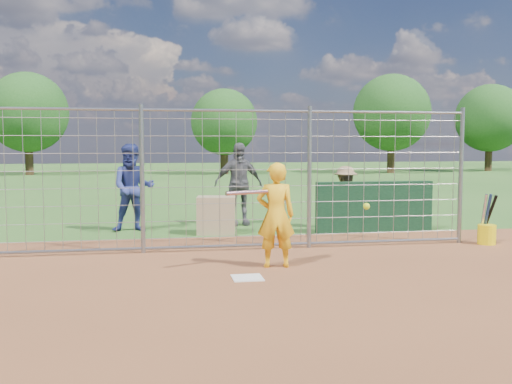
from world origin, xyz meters
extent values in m
plane|color=#2D591E|center=(0.00, 0.00, 0.00)|extent=(100.00, 100.00, 0.00)
plane|color=brown|center=(0.00, -3.00, 0.01)|extent=(18.00, 18.00, 0.00)
cube|color=silver|center=(0.00, -0.20, 0.01)|extent=(0.43, 0.43, 0.02)
cube|color=#11381E|center=(3.40, 3.60, 0.55)|extent=(2.60, 0.20, 1.10)
imported|color=yellow|center=(0.55, 0.47, 0.81)|extent=(0.62, 0.43, 1.63)
imported|color=navy|center=(-1.76, 4.57, 0.96)|extent=(0.94, 0.73, 1.91)
imported|color=#4F4F54|center=(0.64, 5.16, 0.97)|extent=(1.18, 0.58, 1.95)
imported|color=olive|center=(2.96, 4.25, 0.71)|extent=(1.03, 0.78, 1.41)
cube|color=tan|center=(-0.01, 3.92, 0.40)|extent=(0.87, 0.66, 0.80)
cylinder|color=silver|center=(0.13, 0.30, 1.19)|extent=(0.81, 0.41, 0.06)
sphere|color=#C5E518|center=(1.95, 0.27, 0.95)|extent=(0.10, 0.10, 0.10)
cylinder|color=yellow|center=(4.93, 1.75, 0.19)|extent=(0.34, 0.34, 0.38)
cylinder|color=silver|center=(4.88, 1.80, 0.55)|extent=(0.08, 0.25, 0.84)
cylinder|color=navy|center=(4.95, 1.80, 0.55)|extent=(0.09, 0.24, 0.84)
cylinder|color=black|center=(5.00, 1.80, 0.55)|extent=(0.15, 0.37, 0.81)
cylinder|color=gray|center=(-1.50, 2.00, 1.30)|extent=(0.08, 0.08, 2.60)
cylinder|color=gray|center=(1.50, 2.00, 1.30)|extent=(0.08, 0.08, 2.60)
cylinder|color=gray|center=(4.50, 2.00, 1.30)|extent=(0.08, 0.08, 2.60)
cylinder|color=gray|center=(0.00, 2.00, 2.50)|extent=(9.00, 0.05, 0.05)
cylinder|color=gray|center=(0.00, 2.00, 0.08)|extent=(9.00, 0.05, 0.05)
cube|color=gray|center=(0.00, 2.00, 1.25)|extent=(9.00, 0.02, 2.50)
cylinder|color=#3F2B19|center=(-9.00, 29.00, 1.26)|extent=(0.50, 0.50, 2.52)
sphere|color=#26561E|center=(-9.00, 29.00, 3.85)|extent=(4.90, 4.90, 4.90)
cylinder|color=#3F2B19|center=(3.00, 28.00, 1.08)|extent=(0.50, 0.50, 2.16)
sphere|color=#26561E|center=(3.00, 28.00, 3.30)|extent=(4.20, 4.20, 4.20)
cylinder|color=#3F2B19|center=(14.00, 27.50, 1.30)|extent=(0.50, 0.50, 2.59)
sphere|color=#26561E|center=(14.00, 27.50, 3.96)|extent=(5.04, 5.04, 5.04)
cylinder|color=#3F2B19|center=(22.00, 29.00, 1.22)|extent=(0.50, 0.50, 2.45)
sphere|color=#26561E|center=(22.00, 29.00, 3.74)|extent=(4.76, 4.76, 4.76)
camera|label=1|loc=(-1.25, -8.07, 1.91)|focal=40.00mm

